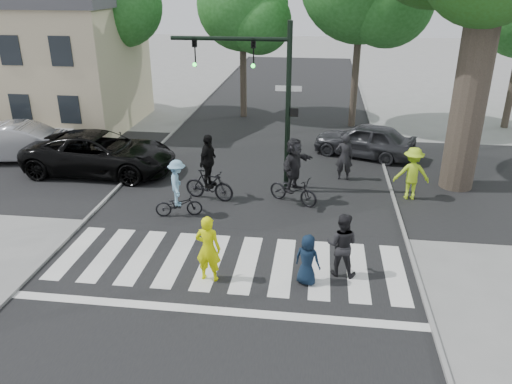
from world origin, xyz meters
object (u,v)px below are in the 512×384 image
Objects in this scene: cyclist_right at (294,175)px; pedestrian_adult at (342,245)px; car_suv at (100,153)px; car_grey at (365,140)px; cyclist_mid at (209,174)px; traffic_signal at (264,85)px; pedestrian_child at (307,260)px; cyclist_left at (178,192)px; car_silver at (26,142)px; pedestrian_woman at (208,249)px.

pedestrian_adult is at bearing -71.05° from cyclist_right.
car_suv reaches higher than car_grey.
pedestrian_adult is at bearing -44.03° from cyclist_mid.
pedestrian_child is at bearing -72.99° from traffic_signal.
cyclist_left is 0.81× the size of cyclist_mid.
traffic_signal reaches higher than cyclist_right.
car_grey is (14.40, 2.38, -0.06)m from car_silver.
traffic_signal is 6.72m from car_grey.
car_suv is at bearing -24.61° from pedestrian_adult.
pedestrian_woman is 0.37× the size of car_silver.
cyclist_right is 6.08m from car_grey.
car_suv is (-4.88, 2.07, -0.15)m from cyclist_mid.
cyclist_right is at bearing -61.32° from pedestrian_adult.
pedestrian_adult is 11.33m from car_suv.
pedestrian_woman is 0.77× the size of cyclist_right.
pedestrian_woman reaches higher than car_silver.
cyclist_left is at bearing -129.19° from car_suv.
pedestrian_woman is 5.44m from cyclist_right.
pedestrian_adult is 0.40× the size of car_grey.
car_grey reaches higher than pedestrian_child.
pedestrian_child is 0.28× the size of car_silver.
cyclist_left is (-1.79, 3.59, -0.07)m from pedestrian_woman.
pedestrian_child is 6.08m from cyclist_mid.
pedestrian_woman is (-0.71, -6.08, -2.99)m from traffic_signal.
cyclist_right reaches higher than car_grey.
pedestrian_adult reaches higher than car_silver.
pedestrian_woman is at bearing -4.20° from car_grey.
car_silver is (-12.27, 7.98, 0.12)m from pedestrian_child.
car_suv is (-4.17, 3.51, -0.02)m from cyclist_left.
traffic_signal reaches higher than pedestrian_woman.
cyclist_mid reaches higher than pedestrian_child.
car_silver is at bearing 168.93° from traffic_signal.
cyclist_left is at bearing -23.30° from car_grey.
pedestrian_child is 14.63m from car_silver.
pedestrian_adult reaches higher than pedestrian_child.
cyclist_right is 0.48× the size of car_silver.
car_silver is at bearing -12.60° from pedestrian_child.
cyclist_left reaches higher than pedestrian_adult.
cyclist_right is (2.96, 0.08, 0.07)m from cyclist_mid.
car_grey is at bearing -87.65° from pedestrian_adult.
traffic_signal is 1.01× the size of car_suv.
pedestrian_child is 1.04m from pedestrian_adult.
pedestrian_child is 0.58× the size of cyclist_right.
pedestrian_child is 5.52m from cyclist_left.
cyclist_mid is at bearing -33.05° from pedestrian_child.
car_suv is (-9.35, 6.39, -0.06)m from pedestrian_adult.
pedestrian_adult is at bearing -130.94° from car_silver.
pedestrian_adult is 0.91× the size of cyclist_left.
pedestrian_woman is at bearing -139.09° from car_suv.
traffic_signal is at bearing -112.53° from car_silver.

